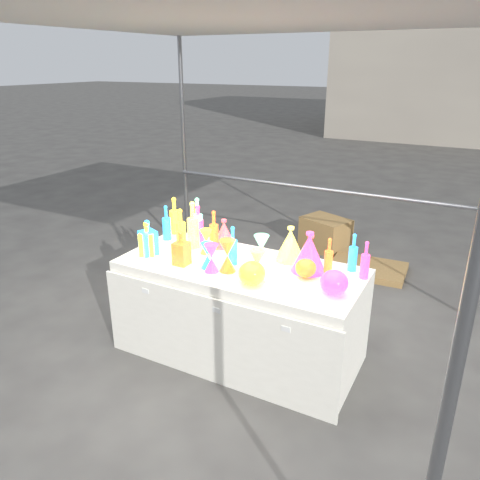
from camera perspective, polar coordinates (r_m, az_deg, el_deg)
The scene contains 32 objects.
ground at distance 3.81m, azimuth 0.00°, elevation -13.45°, with size 80.00×80.00×0.00m, color #64615C.
canopy_tent at distance 3.16m, azimuth 0.09°, elevation 25.10°, with size 3.15×3.15×2.46m.
display_table at distance 3.61m, azimuth -0.07°, elevation -8.62°, with size 1.84×0.83×0.75m.
cardboard_box_closed at distance 5.78m, azimuth 10.36°, elevation 0.76°, with size 0.54×0.39×0.39m, color #A37D49.
cardboard_box_flat at distance 5.31m, azimuth 15.29°, elevation -3.38°, with size 0.80×0.57×0.07m, color #A37D49.
bottle_0 at distance 4.08m, azimuth -7.99°, elevation 3.00°, with size 0.08×0.08×0.32m, color #E74515, non-canonical shape.
bottle_1 at distance 3.94m, azimuth -8.96°, elevation 2.12°, with size 0.07×0.07×0.30m, color #1A922D, non-canonical shape.
bottle_2 at distance 3.70m, azimuth -3.20°, elevation 1.23°, with size 0.07×0.07×0.32m, color #F6A519, non-canonical shape.
bottle_3 at distance 3.80m, azimuth -5.12°, elevation 1.86°, with size 0.09×0.09×0.33m, color blue, non-canonical shape.
bottle_4 at distance 3.73m, azimuth -5.77°, elevation 1.86°, with size 0.09×0.09×0.38m, color #157885, non-canonical shape.
bottle_5 at distance 3.80m, azimuth -5.19°, elevation 2.32°, with size 0.09×0.09×0.39m, color #C02666, non-canonical shape.
bottle_6 at distance 3.80m, azimuth -7.24°, elevation 1.55°, with size 0.08×0.08×0.31m, color #E74515, non-canonical shape.
bottle_7 at distance 3.42m, azimuth -0.89°, elevation -0.65°, with size 0.07×0.07×0.30m, color #1A922D, non-canonical shape.
decanter_0 at distance 3.66m, azimuth -11.24°, elevation 0.24°, with size 0.11×0.11×0.27m, color #E74515, non-canonical shape.
decanter_1 at distance 3.44m, azimuth -7.18°, elevation -0.96°, with size 0.10×0.10×0.26m, color #F6A519, non-canonical shape.
decanter_2 at distance 3.66m, azimuth -11.16°, elevation 0.33°, with size 0.12×0.12×0.28m, color #1A922D, non-canonical shape.
hourglass_0 at distance 3.31m, azimuth -1.55°, elevation -1.93°, with size 0.12×0.12×0.24m, color #F6A519, non-canonical shape.
hourglass_1 at distance 3.31m, azimuth -3.49°, elevation -2.21°, with size 0.10×0.10×0.21m, color blue, non-canonical shape.
hourglass_2 at distance 3.16m, azimuth 2.13°, elevation -3.18°, with size 0.12×0.12×0.23m, color #157885, non-canonical shape.
hourglass_3 at distance 3.42m, azimuth 2.62°, elevation -1.24°, with size 0.11×0.11×0.23m, color #C02666, non-canonical shape.
hourglass_4 at distance 3.63m, azimuth -4.12°, elevation -0.19°, with size 0.10×0.10×0.20m, color #E74515, non-canonical shape.
hourglass_5 at distance 3.38m, azimuth -4.01°, elevation -1.90°, with size 0.10×0.10×0.19m, color #1A922D, non-canonical shape.
globe_0 at distance 3.13m, azimuth 1.47°, elevation -4.23°, with size 0.18×0.18×0.15m, color #E74515, non-canonical shape.
globe_2 at distance 3.28m, azimuth 8.01°, elevation -3.53°, with size 0.15×0.15×0.12m, color #F6A519, non-canonical shape.
globe_3 at distance 3.06m, azimuth 11.40°, elevation -5.28°, with size 0.18×0.18×0.15m, color blue, non-canonical shape.
lampshade_0 at distance 3.76m, azimuth -1.96°, elevation 0.88°, with size 0.19×0.19×0.23m, color gold, non-canonical shape.
lampshade_1 at distance 3.43m, azimuth 8.56°, elevation -1.28°, with size 0.20×0.20×0.24m, color gold, non-canonical shape.
lampshade_2 at distance 3.34m, azimuth 8.41°, elevation -1.41°, with size 0.25×0.25×0.29m, color blue, non-canonical shape.
lampshade_3 at distance 3.51m, azimuth 6.15°, elevation -0.42°, with size 0.22×0.22×0.26m, color #157885, non-canonical shape.
bottle_8 at distance 3.41m, azimuth 13.64°, elevation -1.46°, with size 0.06×0.06×0.28m, color #1A922D, non-canonical shape.
bottle_9 at distance 3.32m, azimuth 10.77°, elevation -1.95°, with size 0.06×0.06×0.27m, color #F6A519, non-canonical shape.
bottle_10 at distance 3.31m, azimuth 15.04°, elevation -2.36°, with size 0.06×0.06×0.27m, color blue, non-canonical shape.
Camera 1 is at (1.48, -2.78, 2.15)m, focal length 35.00 mm.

